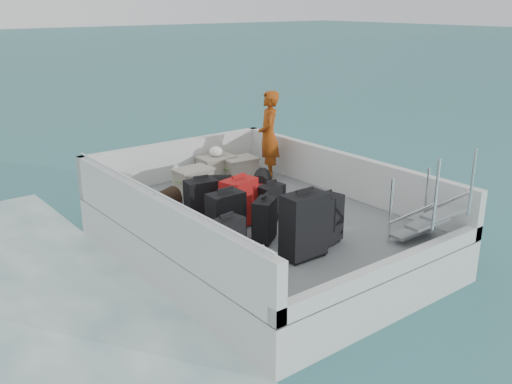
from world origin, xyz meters
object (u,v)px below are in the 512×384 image
crate_1 (193,180)px  suitcase_7 (271,203)px  suitcase_1 (226,219)px  suitcase_6 (325,220)px  crate_3 (240,168)px  passenger (269,136)px  suitcase_5 (239,203)px  crate_0 (111,188)px  suitcase_0 (227,245)px  suitcase_4 (265,221)px  suitcase_2 (201,202)px  suitcase_3 (304,226)px  crate_2 (216,168)px  suitcase_8 (244,195)px

crate_1 → suitcase_7: bearing=-86.5°
suitcase_1 → suitcase_6: suitcase_1 is taller
suitcase_7 → crate_3: size_ratio=0.98×
passenger → suitcase_5: bearing=-14.3°
suitcase_1 → crate_1: bearing=69.1°
crate_0 → suitcase_5: bearing=-68.5°
suitcase_0 → suitcase_4: suitcase_0 is taller
passenger → suitcase_2: bearing=-27.5°
suitcase_2 → passenger: bearing=37.1°
suitcase_2 → suitcase_5: (0.36, -0.41, 0.02)m
suitcase_0 → suitcase_2: (0.58, 1.45, 0.00)m
crate_0 → suitcase_7: bearing=-60.7°
suitcase_5 → suitcase_7: (0.47, -0.14, -0.07)m
crate_1 → passenger: passenger is taller
suitcase_3 → crate_2: bearing=73.7°
suitcase_6 → crate_0: suitcase_6 is taller
crate_2 → crate_1: bearing=-152.0°
suitcase_7 → suitcase_0: bearing=-150.4°
suitcase_6 → suitcase_8: suitcase_6 is taller
suitcase_0 → suitcase_7: size_ratio=1.16×
suitcase_5 → suitcase_2: bearing=118.8°
suitcase_1 → suitcase_3: bearing=-60.3°
suitcase_6 → crate_2: suitcase_6 is taller
suitcase_0 → suitcase_1: suitcase_1 is taller
suitcase_2 → suitcase_7: suitcase_2 is taller
suitcase_3 → suitcase_4: bearing=97.1°
crate_0 → crate_3: size_ratio=0.95×
suitcase_6 → suitcase_7: size_ratio=1.19×
suitcase_8 → crate_3: bearing=-39.8°
suitcase_0 → passenger: size_ratio=0.40×
suitcase_0 → crate_0: bearing=79.3°
suitcase_1 → crate_3: 2.99m
suitcase_7 → crate_3: suitcase_7 is taller
suitcase_6 → crate_1: size_ratio=1.12×
suitcase_4 → crate_0: size_ratio=1.10×
suitcase_7 → crate_1: bearing=90.6°
suitcase_8 → suitcase_7: bearing=164.1°
suitcase_3 → suitcase_7: bearing=69.9°
suitcase_6 → crate_3: suitcase_6 is taller
suitcase_6 → crate_2: size_ratio=1.09×
suitcase_2 → suitcase_5: size_ratio=0.93×
suitcase_1 → crate_0: bearing=98.8°
suitcase_7 → passenger: passenger is taller
suitcase_8 → crate_0: size_ratio=1.39×
suitcase_6 → passenger: size_ratio=0.41×
crate_1 → passenger: (1.42, -0.26, 0.62)m
suitcase_2 → suitcase_5: 0.55m
suitcase_6 → crate_3: (0.90, 3.09, -0.16)m
suitcase_3 → crate_0: bearing=104.8°
suitcase_3 → suitcase_5: bearing=91.2°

